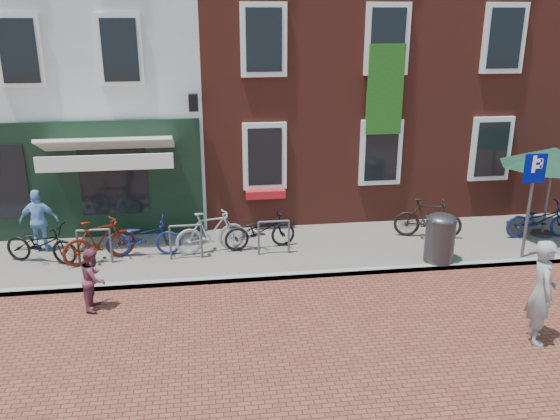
{
  "coord_description": "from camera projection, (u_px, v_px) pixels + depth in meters",
  "views": [
    {
      "loc": [
        -1.07,
        -11.2,
        5.46
      ],
      "look_at": [
        0.49,
        0.09,
        1.55
      ],
      "focal_mm": 37.48,
      "sensor_mm": 36.0,
      "label": 1
    }
  ],
  "objects": [
    {
      "name": "ground",
      "position": [
        258.0,
        281.0,
        12.41
      ],
      "size": [
        80.0,
        80.0,
        0.0
      ],
      "primitive_type": "plane",
      "color": "brown"
    },
    {
      "name": "sidewalk",
      "position": [
        293.0,
        250.0,
        13.93
      ],
      "size": [
        24.0,
        3.0,
        0.1
      ],
      "primitive_type": "cube",
      "color": "slate",
      "rests_on": "ground"
    },
    {
      "name": "building_stucco",
      "position": [
        59.0,
        45.0,
        16.86
      ],
      "size": [
        8.0,
        8.0,
        9.0
      ],
      "primitive_type": "cube",
      "color": "silver",
      "rests_on": "ground"
    },
    {
      "name": "building_brick_mid",
      "position": [
        298.0,
        26.0,
        17.61
      ],
      "size": [
        6.0,
        8.0,
        10.0
      ],
      "primitive_type": "cube",
      "color": "maroon",
      "rests_on": "ground"
    },
    {
      "name": "building_brick_right",
      "position": [
        486.0,
        26.0,
        18.39
      ],
      "size": [
        6.0,
        8.0,
        10.0
      ],
      "primitive_type": "cube",
      "color": "maroon",
      "rests_on": "ground"
    },
    {
      "name": "litter_bin",
      "position": [
        440.0,
        235.0,
        12.99
      ],
      "size": [
        0.66,
        0.66,
        1.21
      ],
      "color": "#3A3A3D",
      "rests_on": "sidewalk"
    },
    {
      "name": "parking_sign",
      "position": [
        532.0,
        187.0,
        12.85
      ],
      "size": [
        0.5,
        0.08,
        2.43
      ],
      "color": "#4C4C4F",
      "rests_on": "sidewalk"
    },
    {
      "name": "parasol",
      "position": [
        554.0,
        153.0,
        14.02
      ],
      "size": [
        2.53,
        2.53,
        2.35
      ],
      "color": "#4C4C4F",
      "rests_on": "sidewalk"
    },
    {
      "name": "woman",
      "position": [
        542.0,
        292.0,
        9.92
      ],
      "size": [
        0.63,
        0.78,
        1.86
      ],
      "primitive_type": "imported",
      "rotation": [
        0.0,
        0.0,
        1.26
      ],
      "color": "gray",
      "rests_on": "ground"
    },
    {
      "name": "boy",
      "position": [
        94.0,
        279.0,
        11.13
      ],
      "size": [
        0.51,
        0.63,
        1.23
      ],
      "primitive_type": "imported",
      "rotation": [
        0.0,
        0.0,
        1.49
      ],
      "color": "brown",
      "rests_on": "ground"
    },
    {
      "name": "cafe_person",
      "position": [
        39.0,
        221.0,
        13.51
      ],
      "size": [
        0.88,
        0.38,
        1.49
      ],
      "primitive_type": "imported",
      "rotation": [
        0.0,
        0.0,
        3.13
      ],
      "color": "#80B1E7",
      "rests_on": "sidewalk"
    },
    {
      "name": "bicycle_0",
      "position": [
        41.0,
        244.0,
        12.97
      ],
      "size": [
        1.81,
        1.11,
        0.9
      ],
      "primitive_type": "imported",
      "rotation": [
        0.0,
        0.0,
        1.24
      ],
      "color": "black",
      "rests_on": "sidewalk"
    },
    {
      "name": "bicycle_1",
      "position": [
        99.0,
        241.0,
        13.01
      ],
      "size": [
        1.69,
        1.16,
        1.0
      ],
      "primitive_type": "imported",
      "rotation": [
        0.0,
        0.0,
        2.03
      ],
      "color": "#5B1809",
      "rests_on": "sidewalk"
    },
    {
      "name": "bicycle_2",
      "position": [
        143.0,
        237.0,
        13.34
      ],
      "size": [
        1.72,
        0.64,
        0.9
      ],
      "primitive_type": "imported",
      "rotation": [
        0.0,
        0.0,
        1.55
      ],
      "color": "navy",
      "rests_on": "sidewalk"
    },
    {
      "name": "bicycle_3",
      "position": [
        211.0,
        232.0,
        13.51
      ],
      "size": [
        1.72,
        0.82,
        1.0
      ],
      "primitive_type": "imported",
      "rotation": [
        0.0,
        0.0,
        1.79
      ],
      "color": "#9A9A9C",
      "rests_on": "sidewalk"
    },
    {
      "name": "bicycle_4",
      "position": [
        260.0,
        230.0,
        13.75
      ],
      "size": [
        1.78,
        0.85,
        0.9
      ],
      "primitive_type": "imported",
      "rotation": [
        0.0,
        0.0,
        1.73
      ],
      "color": "black",
      "rests_on": "sidewalk"
    },
    {
      "name": "bicycle_5",
      "position": [
        428.0,
        218.0,
        14.4
      ],
      "size": [
        1.72,
        0.92,
        1.0
      ],
      "primitive_type": "imported",
      "rotation": [
        0.0,
        0.0,
        1.28
      ],
      "color": "black",
      "rests_on": "sidewalk"
    },
    {
      "name": "bicycle_6",
      "position": [
        540.0,
        220.0,
        14.43
      ],
      "size": [
        1.74,
        0.69,
        0.9
      ],
      "primitive_type": "imported",
      "rotation": [
        0.0,
        0.0,
        1.51
      ],
      "color": "#0F1A51",
      "rests_on": "sidewalk"
    }
  ]
}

